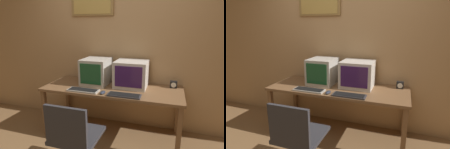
% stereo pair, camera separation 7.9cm
% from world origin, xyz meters
% --- Properties ---
extents(wall_back, '(8.00, 0.08, 2.60)m').
position_xyz_m(wall_back, '(-0.00, 1.47, 1.30)').
color(wall_back, tan).
rests_on(wall_back, ground_plane).
extents(desk, '(1.95, 0.74, 0.74)m').
position_xyz_m(desk, '(0.00, 1.06, 0.66)').
color(desk, brown).
rests_on(desk, ground_plane).
extents(monitor_left, '(0.38, 0.45, 0.38)m').
position_xyz_m(monitor_left, '(-0.28, 1.17, 0.93)').
color(monitor_left, '#B7B2A8').
rests_on(monitor_left, desk).
extents(monitor_right, '(0.45, 0.43, 0.37)m').
position_xyz_m(monitor_right, '(0.25, 1.19, 0.92)').
color(monitor_right, beige).
rests_on(monitor_right, desk).
extents(keyboard_main, '(0.43, 0.16, 0.03)m').
position_xyz_m(keyboard_main, '(-0.32, 0.79, 0.75)').
color(keyboard_main, '#A8A399').
rests_on(keyboard_main, desk).
extents(keyboard_side, '(0.42, 0.15, 0.03)m').
position_xyz_m(keyboard_side, '(0.25, 0.77, 0.75)').
color(keyboard_side, '#333338').
rests_on(keyboard_side, desk).
extents(mouse_near_keyboard, '(0.06, 0.11, 0.03)m').
position_xyz_m(mouse_near_keyboard, '(-0.04, 0.78, 0.75)').
color(mouse_near_keyboard, '#282D3D').
rests_on(mouse_near_keyboard, desk).
extents(desk_clock, '(0.10, 0.06, 0.10)m').
position_xyz_m(desk_clock, '(0.83, 1.30, 0.79)').
color(desk_clock, black).
rests_on(desk_clock, desk).
extents(office_chair, '(0.50, 0.50, 0.86)m').
position_xyz_m(office_chair, '(-0.13, 0.17, 0.37)').
color(office_chair, black).
rests_on(office_chair, ground_plane).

